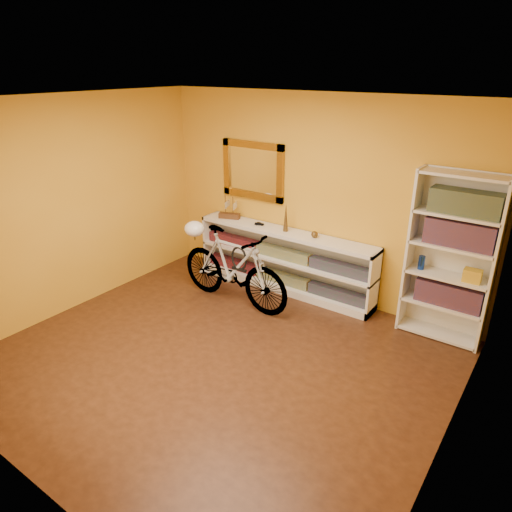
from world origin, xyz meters
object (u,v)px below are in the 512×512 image
Objects in this scene: console_unit at (284,260)px; bookcase at (450,259)px; bicycle at (233,268)px; helmet at (194,229)px.

bookcase reaches higher than console_unit.
bicycle is 0.76m from helmet.
bookcase is at bearing 13.37° from helmet.
bicycle is at bearing -162.67° from bookcase.
bookcase is at bearing -70.69° from bicycle.
bicycle is (-2.40, -0.75, -0.45)m from bookcase.
console_unit is at bearing 36.02° from helmet.
console_unit is 1.28m from helmet.
console_unit is 0.79m from bicycle.
helmet reaches higher than console_unit.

